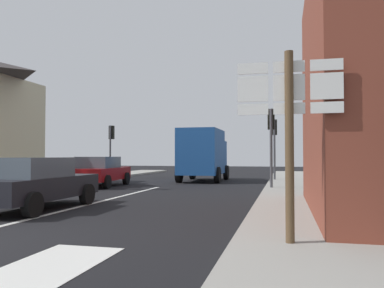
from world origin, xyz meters
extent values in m
plane|color=black|center=(0.00, 10.00, 0.00)|extent=(80.00, 80.00, 0.00)
cube|color=gray|center=(6.37, 8.00, 0.07)|extent=(2.59, 44.00, 0.14)
cube|color=silver|center=(0.00, 6.00, 0.01)|extent=(0.16, 12.00, 0.01)
cube|color=silver|center=(2.79, -1.00, 0.01)|extent=(1.20, 2.20, 0.01)
cube|color=black|center=(-0.94, 3.87, 0.62)|extent=(1.75, 4.20, 0.60)
cube|color=#47515B|center=(-0.94, 3.62, 1.19)|extent=(1.55, 2.10, 0.55)
cylinder|color=black|center=(-1.81, 5.22, 0.32)|extent=(0.22, 0.64, 0.64)
cylinder|color=black|center=(-0.06, 5.22, 0.32)|extent=(0.22, 0.64, 0.64)
cylinder|color=black|center=(-0.06, 2.52, 0.32)|extent=(0.22, 0.64, 0.64)
cube|color=maroon|center=(-2.99, 11.94, 0.62)|extent=(2.04, 4.31, 0.60)
cube|color=#47515B|center=(-2.97, 11.69, 1.19)|extent=(1.69, 2.20, 0.55)
cylinder|color=black|center=(-3.95, 13.23, 0.32)|extent=(0.26, 0.65, 0.64)
cylinder|color=black|center=(-2.21, 13.35, 0.32)|extent=(0.26, 0.65, 0.64)
cylinder|color=black|center=(-3.76, 10.53, 0.32)|extent=(0.26, 0.65, 0.64)
cylinder|color=black|center=(-2.02, 10.66, 0.32)|extent=(0.26, 0.65, 0.64)
cube|color=#19478C|center=(1.22, 16.35, 1.75)|extent=(2.22, 3.71, 2.60)
cube|color=#19478C|center=(1.21, 18.85, 1.45)|extent=(2.10, 1.31, 2.00)
cube|color=#47515B|center=(1.21, 18.90, 2.25)|extent=(1.76, 0.11, 0.70)
cylinder|color=black|center=(0.11, 18.80, 0.45)|extent=(0.28, 0.90, 0.90)
cylinder|color=black|center=(2.31, 18.81, 0.45)|extent=(0.28, 0.90, 0.90)
cylinder|color=black|center=(0.13, 15.40, 0.45)|extent=(0.28, 0.90, 0.90)
cylinder|color=black|center=(2.33, 15.41, 0.45)|extent=(0.28, 0.90, 0.90)
cylinder|color=brown|center=(6.01, 0.54, 1.60)|extent=(0.14, 0.14, 3.20)
cube|color=white|center=(5.43, 0.59, 2.96)|extent=(0.50, 0.03, 0.18)
cube|color=black|center=(5.43, 0.61, 2.96)|extent=(0.43, 0.01, 0.13)
cube|color=white|center=(5.43, 0.59, 2.62)|extent=(0.50, 0.03, 0.42)
cube|color=black|center=(5.43, 0.61, 2.62)|extent=(0.43, 0.01, 0.32)
cube|color=white|center=(5.43, 0.59, 2.28)|extent=(0.50, 0.03, 0.18)
cube|color=black|center=(5.43, 0.61, 2.28)|extent=(0.43, 0.01, 0.13)
cube|color=white|center=(6.01, 0.59, 2.96)|extent=(0.50, 0.03, 0.18)
cube|color=black|center=(6.01, 0.61, 2.96)|extent=(0.43, 0.01, 0.13)
cube|color=white|center=(6.01, 0.59, 2.62)|extent=(0.50, 0.03, 0.42)
cube|color=black|center=(6.01, 0.61, 2.62)|extent=(0.43, 0.01, 0.32)
cube|color=white|center=(6.01, 0.59, 2.28)|extent=(0.50, 0.03, 0.18)
cube|color=black|center=(6.01, 0.61, 2.28)|extent=(0.43, 0.01, 0.13)
cube|color=white|center=(6.59, 0.59, 2.96)|extent=(0.50, 0.03, 0.18)
cube|color=black|center=(6.59, 0.61, 2.96)|extent=(0.43, 0.01, 0.13)
cube|color=white|center=(6.59, 0.59, 2.62)|extent=(0.50, 0.03, 0.42)
cube|color=black|center=(6.59, 0.61, 2.62)|extent=(0.43, 0.01, 0.32)
cube|color=white|center=(6.59, 0.59, 2.28)|extent=(0.50, 0.03, 0.18)
cube|color=black|center=(6.59, 0.61, 2.28)|extent=(0.43, 0.01, 0.13)
cylinder|color=#47474C|center=(-5.37, 18.09, 1.77)|extent=(0.12, 0.12, 3.54)
cube|color=black|center=(-5.37, 18.29, 3.09)|extent=(0.30, 0.28, 0.90)
sphere|color=red|center=(-5.37, 18.43, 3.36)|extent=(0.18, 0.18, 0.18)
sphere|color=#3C2303|center=(-5.37, 18.43, 3.08)|extent=(0.18, 0.18, 0.18)
sphere|color=black|center=(-5.37, 18.43, 2.80)|extent=(0.18, 0.18, 0.18)
cylinder|color=#47474C|center=(5.37, 11.48, 1.79)|extent=(0.12, 0.12, 3.58)
cube|color=black|center=(5.37, 11.68, 3.13)|extent=(0.30, 0.28, 0.90)
sphere|color=red|center=(5.37, 11.82, 3.40)|extent=(0.18, 0.18, 0.18)
sphere|color=#3C2303|center=(5.37, 11.82, 3.12)|extent=(0.18, 0.18, 0.18)
sphere|color=black|center=(5.37, 11.82, 2.84)|extent=(0.18, 0.18, 0.18)
cylinder|color=#47474C|center=(5.37, 17.33, 1.82)|extent=(0.12, 0.12, 3.65)
cube|color=black|center=(5.37, 17.53, 3.20)|extent=(0.30, 0.28, 0.90)
sphere|color=red|center=(5.37, 17.67, 3.47)|extent=(0.18, 0.18, 0.18)
sphere|color=#3C2303|center=(5.37, 17.67, 3.19)|extent=(0.18, 0.18, 0.18)
sphere|color=black|center=(5.37, 17.67, 2.91)|extent=(0.18, 0.18, 0.18)
camera|label=1|loc=(5.93, -5.85, 1.52)|focal=36.39mm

